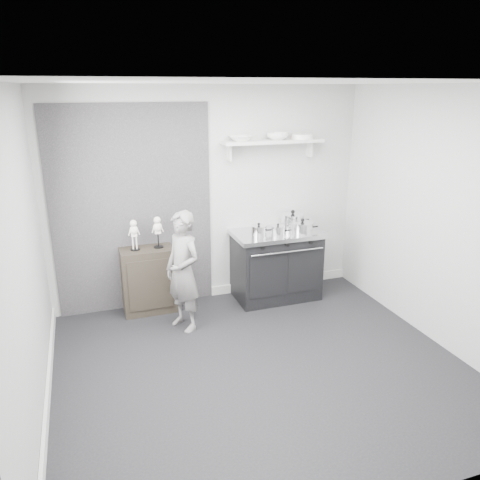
{
  "coord_description": "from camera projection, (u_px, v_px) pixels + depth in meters",
  "views": [
    {
      "loc": [
        -1.51,
        -3.77,
        2.66
      ],
      "look_at": [
        0.12,
        0.95,
        1.03
      ],
      "focal_mm": 35.0,
      "sensor_mm": 36.0,
      "label": 1
    }
  ],
  "objects": [
    {
      "name": "ground",
      "position": [
        260.0,
        366.0,
        4.68
      ],
      "size": [
        4.0,
        4.0,
        0.0
      ],
      "primitive_type": "plane",
      "color": "black",
      "rests_on": "ground"
    },
    {
      "name": "room_shell",
      "position": [
        247.0,
        205.0,
        4.28
      ],
      "size": [
        4.02,
        3.62,
        2.71
      ],
      "color": "#B9B9B7",
      "rests_on": "ground"
    },
    {
      "name": "wall_shelf",
      "position": [
        273.0,
        142.0,
        5.81
      ],
      "size": [
        1.3,
        0.26,
        0.24
      ],
      "color": "silver",
      "rests_on": "room_shell"
    },
    {
      "name": "stove",
      "position": [
        276.0,
        264.0,
        6.11
      ],
      "size": [
        1.13,
        0.7,
        0.91
      ],
      "color": "black",
      "rests_on": "ground"
    },
    {
      "name": "side_cabinet",
      "position": [
        148.0,
        280.0,
        5.74
      ],
      "size": [
        0.63,
        0.37,
        0.82
      ],
      "primitive_type": "cube",
      "color": "black",
      "rests_on": "ground"
    },
    {
      "name": "child",
      "position": [
        183.0,
        272.0,
        5.24
      ],
      "size": [
        0.53,
        0.6,
        1.39
      ],
      "primitive_type": "imported",
      "rotation": [
        0.0,
        0.0,
        -1.1
      ],
      "color": "slate",
      "rests_on": "ground"
    },
    {
      "name": "pot_front_left",
      "position": [
        259.0,
        230.0,
        5.79
      ],
      "size": [
        0.29,
        0.2,
        0.17
      ],
      "color": "white",
      "rests_on": "stove"
    },
    {
      "name": "pot_back_right",
      "position": [
        293.0,
        220.0,
        6.14
      ],
      "size": [
        0.39,
        0.31,
        0.23
      ],
      "color": "white",
      "rests_on": "stove"
    },
    {
      "name": "pot_front_right",
      "position": [
        302.0,
        227.0,
        5.9
      ],
      "size": [
        0.35,
        0.27,
        0.19
      ],
      "color": "white",
      "rests_on": "stove"
    },
    {
      "name": "pot_front_center",
      "position": [
        278.0,
        231.0,
        5.78
      ],
      "size": [
        0.26,
        0.17,
        0.16
      ],
      "color": "white",
      "rests_on": "stove"
    },
    {
      "name": "skeleton_full",
      "position": [
        134.0,
        233.0,
        5.51
      ],
      "size": [
        0.12,
        0.08,
        0.43
      ],
      "primitive_type": null,
      "color": "white",
      "rests_on": "side_cabinet"
    },
    {
      "name": "skeleton_torso",
      "position": [
        158.0,
        230.0,
        5.59
      ],
      "size": [
        0.12,
        0.08,
        0.44
      ],
      "primitive_type": null,
      "color": "white",
      "rests_on": "side_cabinet"
    },
    {
      "name": "bowl_large",
      "position": [
        240.0,
        138.0,
        5.65
      ],
      "size": [
        0.27,
        0.27,
        0.07
      ],
      "primitive_type": "imported",
      "color": "white",
      "rests_on": "wall_shelf"
    },
    {
      "name": "bowl_small",
      "position": [
        277.0,
        136.0,
        5.8
      ],
      "size": [
        0.27,
        0.27,
        0.09
      ],
      "primitive_type": "imported",
      "color": "white",
      "rests_on": "wall_shelf"
    },
    {
      "name": "plate_stack",
      "position": [
        302.0,
        136.0,
        5.91
      ],
      "size": [
        0.27,
        0.27,
        0.06
      ],
      "primitive_type": "cylinder",
      "color": "white",
      "rests_on": "wall_shelf"
    }
  ]
}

